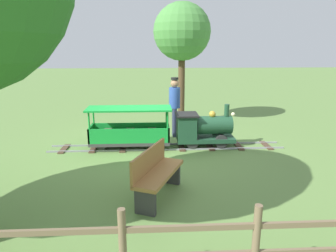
# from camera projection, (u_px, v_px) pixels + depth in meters

# --- Properties ---
(ground_plane) EXTENTS (60.00, 60.00, 0.00)m
(ground_plane) POSITION_uv_depth(u_px,v_px,m) (151.00, 148.00, 7.52)
(ground_plane) COLOR #608442
(track) EXTENTS (0.66, 5.70, 0.04)m
(track) POSITION_uv_depth(u_px,v_px,m) (167.00, 147.00, 7.54)
(track) COLOR gray
(track) RESTS_ON ground_plane
(locomotive) EXTENTS (0.62, 1.44, 1.03)m
(locomotive) POSITION_uv_depth(u_px,v_px,m) (203.00, 128.00, 7.47)
(locomotive) COLOR #1E472D
(locomotive) RESTS_ON ground_plane
(passenger_car) EXTENTS (0.72, 2.00, 0.97)m
(passenger_car) POSITION_uv_depth(u_px,v_px,m) (130.00, 132.00, 7.39)
(passenger_car) COLOR #3F3F3F
(passenger_car) RESTS_ON ground_plane
(conductor_person) EXTENTS (0.30, 0.30, 1.62)m
(conductor_person) POSITION_uv_depth(u_px,v_px,m) (175.00, 102.00, 8.30)
(conductor_person) COLOR #282D47
(conductor_person) RESTS_ON ground_plane
(park_bench) EXTENTS (1.35, 0.88, 0.82)m
(park_bench) POSITION_uv_depth(u_px,v_px,m) (157.00, 173.00, 4.97)
(park_bench) COLOR olive
(park_bench) RESTS_ON ground_plane
(oak_tree_near) EXTENTS (1.76, 1.76, 3.74)m
(oak_tree_near) POSITION_uv_depth(u_px,v_px,m) (182.00, 33.00, 9.36)
(oak_tree_near) COLOR #4C3823
(oak_tree_near) RESTS_ON ground_plane
(fence_section) EXTENTS (0.08, 6.78, 0.90)m
(fence_section) POSITION_uv_depth(u_px,v_px,m) (190.00, 245.00, 3.06)
(fence_section) COLOR #756047
(fence_section) RESTS_ON ground_plane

